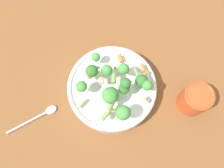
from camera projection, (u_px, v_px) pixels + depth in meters
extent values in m
plane|color=brown|center=(112.00, 91.00, 0.70)|extent=(3.00, 3.00, 0.00)
cylinder|color=silver|center=(112.00, 89.00, 0.68)|extent=(0.27, 0.27, 0.05)
torus|color=silver|center=(112.00, 86.00, 0.65)|extent=(0.27, 0.27, 0.01)
cylinder|color=#8CB766|center=(141.00, 83.00, 0.64)|extent=(0.01, 0.01, 0.01)
sphere|color=#33722D|center=(142.00, 81.00, 0.62)|extent=(0.04, 0.04, 0.04)
cylinder|color=#8CB766|center=(125.00, 85.00, 0.60)|extent=(0.01, 0.01, 0.01)
sphere|color=#33722D|center=(126.00, 83.00, 0.58)|extent=(0.03, 0.03, 0.03)
cylinder|color=#8CB766|center=(110.00, 98.00, 0.62)|extent=(0.02, 0.02, 0.02)
sphere|color=#479342|center=(110.00, 95.00, 0.59)|extent=(0.05, 0.05, 0.05)
cylinder|color=#8CB766|center=(146.00, 87.00, 0.63)|extent=(0.01, 0.01, 0.01)
sphere|color=#479342|center=(147.00, 85.00, 0.61)|extent=(0.03, 0.03, 0.03)
cylinder|color=#8CB766|center=(111.00, 97.00, 0.61)|extent=(0.01, 0.01, 0.02)
sphere|color=#3D8438|center=(111.00, 94.00, 0.59)|extent=(0.04, 0.04, 0.04)
cylinder|color=#8CB766|center=(123.00, 72.00, 0.63)|extent=(0.01, 0.01, 0.01)
sphere|color=#479342|center=(124.00, 69.00, 0.61)|extent=(0.03, 0.03, 0.03)
cylinder|color=#8CB766|center=(93.00, 74.00, 0.62)|extent=(0.01, 0.01, 0.02)
sphere|color=#33722D|center=(92.00, 71.00, 0.60)|extent=(0.04, 0.04, 0.04)
cylinder|color=#8CB766|center=(82.00, 89.00, 0.62)|extent=(0.01, 0.01, 0.01)
sphere|color=#479342|center=(81.00, 86.00, 0.60)|extent=(0.03, 0.03, 0.03)
cylinder|color=#8CB766|center=(123.00, 115.00, 0.60)|extent=(0.01, 0.01, 0.02)
sphere|color=#479342|center=(123.00, 113.00, 0.57)|extent=(0.04, 0.04, 0.04)
cylinder|color=#8CB766|center=(124.00, 90.00, 0.62)|extent=(0.01, 0.01, 0.01)
sphere|color=#33722D|center=(124.00, 88.00, 0.60)|extent=(0.03, 0.03, 0.03)
cylinder|color=#8CB766|center=(96.00, 60.00, 0.66)|extent=(0.01, 0.01, 0.01)
sphere|color=#479342|center=(96.00, 57.00, 0.64)|extent=(0.03, 0.03, 0.03)
cylinder|color=#8CB766|center=(107.00, 73.00, 0.63)|extent=(0.01, 0.01, 0.01)
sphere|color=#479342|center=(107.00, 70.00, 0.61)|extent=(0.03, 0.03, 0.03)
cylinder|color=beige|center=(122.00, 84.00, 0.62)|extent=(0.02, 0.02, 0.01)
cylinder|color=orange|center=(91.00, 74.00, 0.63)|extent=(0.02, 0.03, 0.01)
cylinder|color=beige|center=(143.00, 100.00, 0.61)|extent=(0.02, 0.02, 0.01)
cylinder|color=orange|center=(143.00, 68.00, 0.65)|extent=(0.01, 0.03, 0.01)
cylinder|color=orange|center=(144.00, 75.00, 0.63)|extent=(0.03, 0.03, 0.01)
cylinder|color=beige|center=(81.00, 104.00, 0.62)|extent=(0.03, 0.03, 0.01)
cylinder|color=beige|center=(101.00, 79.00, 0.62)|extent=(0.01, 0.02, 0.01)
cylinder|color=#729E4C|center=(105.00, 116.00, 0.59)|extent=(0.03, 0.03, 0.01)
cylinder|color=beige|center=(109.00, 112.00, 0.61)|extent=(0.03, 0.02, 0.01)
cylinder|color=#729E4C|center=(114.00, 79.00, 0.62)|extent=(0.02, 0.03, 0.01)
cylinder|color=#729E4C|center=(118.00, 68.00, 0.64)|extent=(0.03, 0.01, 0.01)
cylinder|color=#729E4C|center=(111.00, 106.00, 0.59)|extent=(0.02, 0.03, 0.01)
cylinder|color=#729E4C|center=(137.00, 72.00, 0.63)|extent=(0.02, 0.03, 0.01)
cylinder|color=orange|center=(91.00, 67.00, 0.65)|extent=(0.02, 0.01, 0.01)
cylinder|color=orange|center=(120.00, 58.00, 0.67)|extent=(0.02, 0.03, 0.01)
cylinder|color=orange|center=(149.00, 85.00, 0.61)|extent=(0.02, 0.02, 0.01)
cylinder|color=#CC4C23|center=(194.00, 99.00, 0.65)|extent=(0.09, 0.09, 0.09)
torus|color=#CC4C23|center=(200.00, 95.00, 0.60)|extent=(0.09, 0.09, 0.01)
cylinder|color=silver|center=(26.00, 123.00, 0.66)|extent=(0.12, 0.05, 0.01)
ellipsoid|color=silver|center=(51.00, 110.00, 0.67)|extent=(0.04, 0.04, 0.01)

